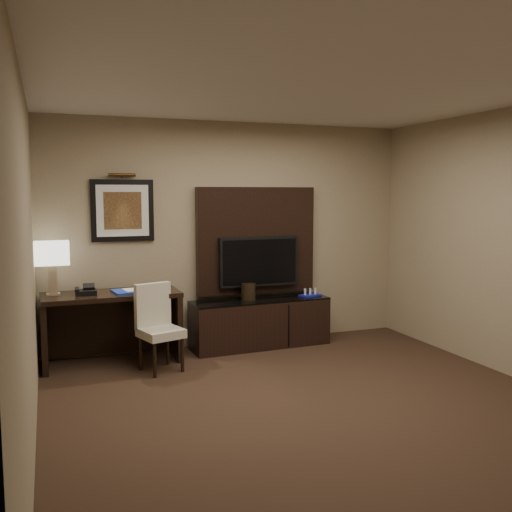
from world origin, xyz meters
name	(u,v)px	position (x,y,z in m)	size (l,w,h in m)	color
floor	(323,415)	(0.00, 0.00, -0.01)	(4.50, 5.00, 0.01)	black
ceiling	(328,84)	(0.00, 0.00, 2.70)	(4.50, 5.00, 0.01)	silver
wall_back	(231,234)	(0.00, 2.50, 1.35)	(4.50, 0.01, 2.70)	gray
wall_left	(27,267)	(-2.25, 0.00, 1.35)	(0.01, 5.00, 2.70)	gray
desk	(112,328)	(-1.48, 2.13, 0.39)	(1.45, 0.62, 0.78)	black
credenza	(260,323)	(0.26, 2.20, 0.29)	(1.68, 0.47, 0.58)	black
tv_wall_panel	(256,240)	(0.30, 2.44, 1.27)	(1.50, 0.12, 1.30)	black
tv	(259,261)	(0.30, 2.34, 1.02)	(1.00, 0.08, 0.60)	black
artwork	(122,211)	(-1.30, 2.48, 1.65)	(0.70, 0.04, 0.70)	black
picture_light	(122,175)	(-1.30, 2.44, 2.05)	(0.04, 0.04, 0.30)	#3D2B13
desk_chair	(161,332)	(-1.04, 1.65, 0.41)	(0.40, 0.46, 0.83)	beige
table_lamp	(52,268)	(-2.08, 2.20, 1.06)	(0.35, 0.20, 0.57)	#937C5B
desk_phone	(86,289)	(-1.75, 2.10, 0.83)	(0.22, 0.20, 0.11)	black
blue_folder	(125,292)	(-1.35, 2.09, 0.79)	(0.24, 0.31, 0.02)	#1936A8
book	(124,282)	(-1.35, 2.12, 0.89)	(0.17, 0.02, 0.23)	#9D987B
ice_bucket	(248,292)	(0.12, 2.23, 0.68)	(0.17, 0.17, 0.19)	black
minibar_tray	(310,293)	(0.92, 2.18, 0.62)	(0.25, 0.15, 0.09)	#171E98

